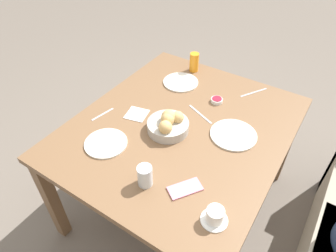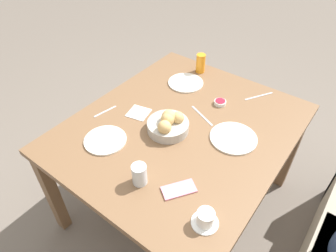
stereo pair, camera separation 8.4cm
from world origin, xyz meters
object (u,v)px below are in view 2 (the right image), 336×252
jam_bowl_berry (220,102)px  cell_phone (179,189)px  plate_near_left (186,83)px  napkin (139,113)px  plate_far_center (233,138)px  fork_silver (202,116)px  bread_basket (168,124)px  water_tumbler (139,174)px  coffee_cup (205,219)px  knife_silver (259,96)px  juice_glass (201,63)px  plate_near_right (105,140)px  spoon_coffee (105,111)px

jam_bowl_berry → cell_phone: 0.68m
plate_near_left → napkin: size_ratio=1.66×
plate_far_center → fork_silver: size_ratio=1.32×
cell_phone → bread_basket: bearing=-136.2°
water_tumbler → coffee_cup: 0.34m
jam_bowl_berry → knife_silver: size_ratio=0.40×
bread_basket → coffee_cup: size_ratio=1.98×
water_tumbler → juice_glass: bearing=-163.0°
water_tumbler → fork_silver: size_ratio=0.56×
plate_far_center → jam_bowl_berry: 0.30m
plate_near_right → napkin: size_ratio=1.60×
jam_bowl_berry → napkin: size_ratio=0.51×
cell_phone → jam_bowl_berry: bearing=-165.7°
water_tumbler → fork_silver: (-0.57, -0.03, -0.05)m
plate_near_left → spoon_coffee: size_ratio=1.54×
jam_bowl_berry → bread_basket: bearing=-15.7°
juice_glass → cell_phone: juice_glass is taller
plate_far_center → napkin: size_ratio=1.79×
fork_silver → spoon_coffee: 0.56m
knife_silver → spoon_coffee: (0.68, -0.65, 0.00)m
coffee_cup → cell_phone: 0.19m
plate_far_center → juice_glass: size_ratio=1.91×
plate_far_center → water_tumbler: water_tumbler is taller
bread_basket → plate_far_center: 0.35m
plate_near_right → knife_silver: plate_near_right is taller
water_tumbler → spoon_coffee: bearing=-117.7°
plate_near_left → plate_far_center: same height
water_tumbler → fork_silver: 0.57m
bread_basket → jam_bowl_berry: bread_basket is taller
plate_far_center → napkin: bearing=-75.3°
spoon_coffee → plate_near_right: bearing=46.4°
knife_silver → plate_near_left: bearing=-70.7°
plate_near_left → jam_bowl_berry: 0.30m
coffee_cup → spoon_coffee: coffee_cup is taller
fork_silver → napkin: 0.36m
jam_bowl_berry → cell_phone: size_ratio=0.43×
bread_basket → plate_near_right: size_ratio=1.01×
bread_basket → fork_silver: (-0.21, 0.08, -0.04)m
bread_basket → knife_silver: bearing=156.3°
coffee_cup → cell_phone: (-0.07, -0.18, -0.03)m
plate_near_left → plate_far_center: (0.28, 0.49, 0.00)m
spoon_coffee → cell_phone: (0.19, 0.66, 0.00)m
fork_silver → plate_near_left: bearing=-129.6°
juice_glass → plate_far_center: bearing=47.5°
plate_near_right → jam_bowl_berry: bearing=153.4°
juice_glass → water_tumbler: size_ratio=1.24×
water_tumbler → jam_bowl_berry: water_tumbler is taller
bread_basket → cell_phone: bearing=43.8°
bread_basket → napkin: 0.23m
napkin → plate_near_right: bearing=2.7°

